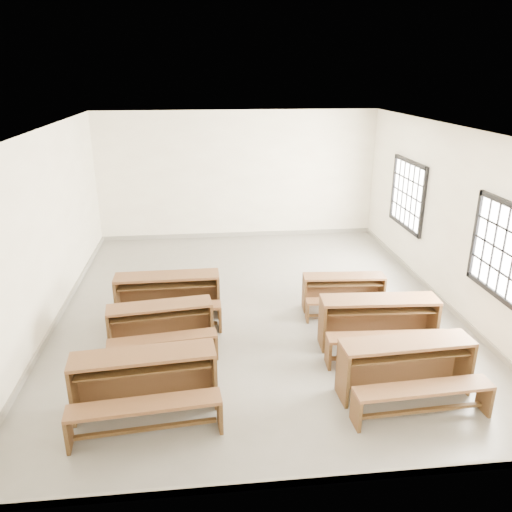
{
  "coord_description": "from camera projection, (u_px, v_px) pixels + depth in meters",
  "views": [
    {
      "loc": [
        -0.9,
        -8.22,
        4.07
      ],
      "look_at": [
        0.0,
        0.0,
        1.0
      ],
      "focal_mm": 35.0,
      "sensor_mm": 36.0,
      "label": 1
    }
  ],
  "objects": [
    {
      "name": "desk_set_1",
      "position": [
        161.0,
        324.0,
        7.68
      ],
      "size": [
        1.68,
        1.01,
        0.72
      ],
      "rotation": [
        0.0,
        0.0,
        0.12
      ],
      "color": "brown",
      "rests_on": "ground"
    },
    {
      "name": "desk_set_4",
      "position": [
        379.0,
        320.0,
        7.69
      ],
      "size": [
        1.84,
        1.03,
        0.81
      ],
      "rotation": [
        0.0,
        0.0,
        -0.06
      ],
      "color": "brown",
      "rests_on": "ground"
    },
    {
      "name": "desk_set_3",
      "position": [
        407.0,
        365.0,
        6.52
      ],
      "size": [
        1.79,
        1.0,
        0.79
      ],
      "rotation": [
        0.0,
        0.0,
        0.05
      ],
      "color": "brown",
      "rests_on": "ground"
    },
    {
      "name": "room",
      "position": [
        261.0,
        193.0,
        8.43
      ],
      "size": [
        8.5,
        8.5,
        3.2
      ],
      "color": "slate",
      "rests_on": "ground"
    },
    {
      "name": "desk_set_5",
      "position": [
        344.0,
        290.0,
        8.94
      ],
      "size": [
        1.5,
        0.85,
        0.65
      ],
      "rotation": [
        0.0,
        0.0,
        -0.07
      ],
      "color": "brown",
      "rests_on": "ground"
    },
    {
      "name": "desk_set_2",
      "position": [
        168.0,
        294.0,
        8.59
      ],
      "size": [
        1.79,
        0.95,
        0.8
      ],
      "rotation": [
        0.0,
        0.0,
        0.01
      ],
      "color": "brown",
      "rests_on": "ground"
    },
    {
      "name": "desk_set_0",
      "position": [
        145.0,
        379.0,
        6.21
      ],
      "size": [
        1.86,
        1.08,
        0.8
      ],
      "rotation": [
        0.0,
        0.0,
        0.09
      ],
      "color": "brown",
      "rests_on": "ground"
    }
  ]
}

